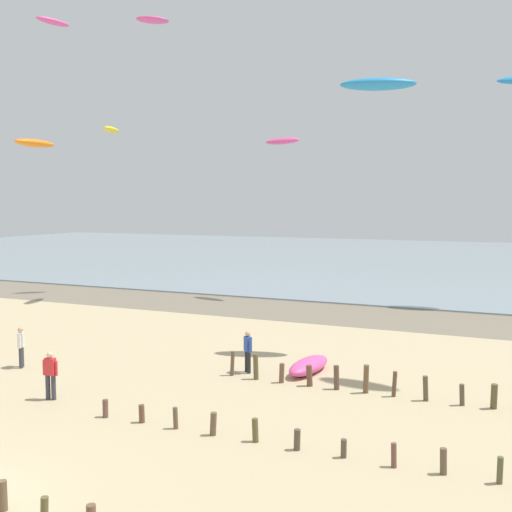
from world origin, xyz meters
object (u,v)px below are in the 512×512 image
person_by_waterline (50,374)px  kite_aloft_11 (153,20)px  kite_aloft_2 (35,143)px  kite_aloft_6 (378,84)px  person_nearest_camera (248,350)px  kite_aloft_12 (282,141)px  person_mid_beach (21,346)px  grounded_kite (309,365)px  kite_aloft_1 (53,22)px  kite_aloft_4 (111,130)px

person_by_waterline → kite_aloft_11: (-10.52, 23.18, 19.55)m
kite_aloft_2 → kite_aloft_11: size_ratio=1.20×
person_by_waterline → kite_aloft_6: (8.96, 11.11, 11.20)m
person_nearest_camera → kite_aloft_12: 21.60m
person_mid_beach → grounded_kite: size_ratio=0.59×
kite_aloft_2 → kite_aloft_11: (1.18, 11.19, 10.06)m
kite_aloft_6 → kite_aloft_2: bearing=-19.3°
kite_aloft_2 → kite_aloft_12: 16.45m
kite_aloft_1 → kite_aloft_12: (14.62, 6.34, -8.15)m
person_mid_beach → kite_aloft_4: (-6.87, 15.66, 10.94)m
kite_aloft_6 → kite_aloft_11: 24.39m
person_nearest_camera → kite_aloft_4: size_ratio=0.69×
kite_aloft_1 → person_mid_beach: bearing=51.6°
kite_aloft_4 → kite_aloft_11: 9.87m
kite_aloft_1 → kite_aloft_11: size_ratio=1.04×
grounded_kite → kite_aloft_12: size_ratio=1.01×
kite_aloft_1 → kite_aloft_2: bearing=45.8°
kite_aloft_11 → person_mid_beach: bearing=-113.3°
person_by_waterline → kite_aloft_2: bearing=134.3°
kite_aloft_6 → kite_aloft_4: bearing=-36.9°
kite_aloft_4 → kite_aloft_11: bearing=-23.8°
kite_aloft_2 → person_by_waterline: bearing=47.8°
kite_aloft_2 → kite_aloft_6: kite_aloft_6 is taller
person_by_waterline → kite_aloft_12: kite_aloft_12 is taller
person_by_waterline → kite_aloft_4: 23.99m
kite_aloft_11 → kite_aloft_12: bearing=-36.6°
grounded_kite → kite_aloft_1: (-22.28, 10.88, 19.07)m
kite_aloft_4 → kite_aloft_12: kite_aloft_4 is taller
person_by_waterline → person_mid_beach: bearing=146.1°
kite_aloft_4 → kite_aloft_6: (19.84, -7.25, 0.25)m
kite_aloft_2 → kite_aloft_6: bearing=91.0°
person_nearest_camera → person_mid_beach: bearing=-161.4°
person_nearest_camera → kite_aloft_11: (-15.51, 17.45, 19.55)m
person_nearest_camera → person_by_waterline: (-4.99, -5.73, 0.00)m
kite_aloft_1 → kite_aloft_12: 17.89m
person_by_waterline → kite_aloft_2: 19.26m
grounded_kite → kite_aloft_6: 12.73m
person_nearest_camera → grounded_kite: 2.55m
person_by_waterline → kite_aloft_4: kite_aloft_4 is taller
kite_aloft_2 → kite_aloft_11: kite_aloft_11 is taller
kite_aloft_1 → kite_aloft_11: (4.51, 5.58, 1.11)m
person_nearest_camera → person_by_waterline: 7.60m
person_nearest_camera → kite_aloft_11: size_ratio=0.70×
kite_aloft_11 → kite_aloft_6: bearing=-72.7°
grounded_kite → person_mid_beach: bearing=117.2°
person_mid_beach → kite_aloft_11: (-6.51, 20.48, 19.55)m
person_nearest_camera → kite_aloft_2: (-16.69, 6.26, 9.49)m
person_mid_beach → kite_aloft_2: kite_aloft_2 is taller
person_mid_beach → kite_aloft_12: 23.87m
person_nearest_camera → kite_aloft_12: bearing=106.5°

